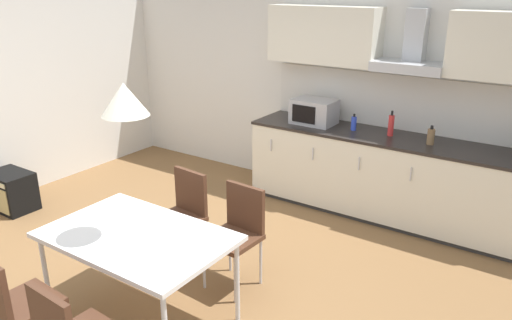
% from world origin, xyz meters
% --- Properties ---
extents(ground_plane, '(8.77, 7.44, 0.02)m').
position_xyz_m(ground_plane, '(0.00, 0.00, -0.01)').
color(ground_plane, brown).
extents(wall_back, '(7.01, 0.10, 2.53)m').
position_xyz_m(wall_back, '(0.00, 2.53, 1.26)').
color(wall_back, silver).
rests_on(wall_back, ground_plane).
extents(kitchen_counter, '(3.26, 0.69, 0.91)m').
position_xyz_m(kitchen_counter, '(1.06, 2.15, 0.46)').
color(kitchen_counter, '#333333').
rests_on(kitchen_counter, ground_plane).
extents(backsplash_tile, '(3.24, 0.02, 0.60)m').
position_xyz_m(backsplash_tile, '(1.06, 2.47, 1.21)').
color(backsplash_tile, silver).
rests_on(backsplash_tile, kitchen_counter).
extents(upper_wall_cabinets, '(3.24, 0.40, 0.62)m').
position_xyz_m(upper_wall_cabinets, '(1.06, 2.31, 1.88)').
color(upper_wall_cabinets, silver).
extents(microwave, '(0.48, 0.35, 0.28)m').
position_xyz_m(microwave, '(0.07, 2.15, 1.05)').
color(microwave, '#ADADB2').
rests_on(microwave, kitchen_counter).
extents(bottle_red, '(0.06, 0.06, 0.27)m').
position_xyz_m(bottle_red, '(0.97, 2.18, 1.03)').
color(bottle_red, red).
rests_on(bottle_red, kitchen_counter).
extents(bottle_brown, '(0.07, 0.07, 0.19)m').
position_xyz_m(bottle_brown, '(1.40, 2.12, 1.00)').
color(bottle_brown, brown).
rests_on(bottle_brown, kitchen_counter).
extents(bottle_blue, '(0.06, 0.06, 0.18)m').
position_xyz_m(bottle_blue, '(0.56, 2.15, 0.99)').
color(bottle_blue, blue).
rests_on(bottle_blue, kitchen_counter).
extents(dining_table, '(1.36, 0.88, 0.73)m').
position_xyz_m(dining_table, '(0.10, -0.62, 0.68)').
color(dining_table, white).
rests_on(dining_table, ground_plane).
extents(chair_near_left, '(0.42, 0.42, 0.87)m').
position_xyz_m(chair_near_left, '(-0.21, -1.44, 0.53)').
color(chair_near_left, '#4C2D1E').
rests_on(chair_near_left, ground_plane).
extents(chair_far_right, '(0.42, 0.42, 0.87)m').
position_xyz_m(chair_far_right, '(0.41, 0.20, 0.53)').
color(chair_far_right, '#4C2D1E').
rests_on(chair_far_right, ground_plane).
extents(chair_far_left, '(0.44, 0.44, 0.87)m').
position_xyz_m(chair_far_left, '(-0.19, 0.20, 0.53)').
color(chair_far_left, '#4C2D1E').
rests_on(chair_far_left, ground_plane).
extents(guitar_amp, '(0.52, 0.37, 0.44)m').
position_xyz_m(guitar_amp, '(-2.57, -0.06, 0.22)').
color(guitar_amp, black).
rests_on(guitar_amp, ground_plane).
extents(pendant_lamp, '(0.32, 0.32, 0.22)m').
position_xyz_m(pendant_lamp, '(0.10, -0.62, 1.73)').
color(pendant_lamp, silver).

